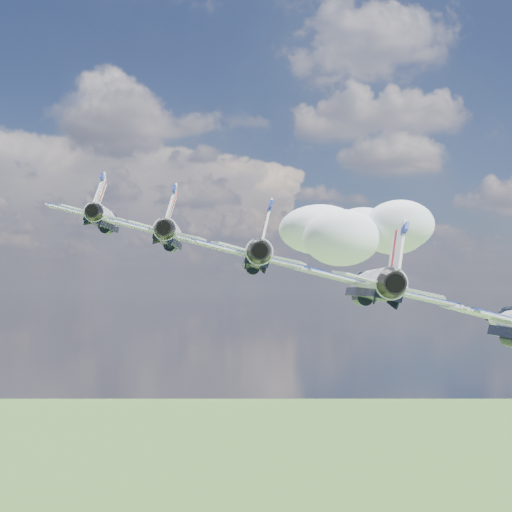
# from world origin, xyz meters

# --- Properties ---
(cloud_far) EXTENTS (54.71, 42.99, 21.49)m
(cloud_far) POSITION_xyz_m (59.84, 243.22, 180.12)
(cloud_far) COLOR white
(jet_0) EXTENTS (13.69, 18.17, 7.81)m
(jet_0) POSITION_xyz_m (2.02, 8.54, 161.45)
(jet_0) COLOR white
(jet_1) EXTENTS (13.69, 18.17, 7.81)m
(jet_1) POSITION_xyz_m (11.00, -0.60, 158.82)
(jet_1) COLOR white
(jet_2) EXTENTS (13.69, 18.17, 7.81)m
(jet_2) POSITION_xyz_m (19.98, -9.74, 156.20)
(jet_2) COLOR white
(jet_3) EXTENTS (13.69, 18.17, 7.81)m
(jet_3) POSITION_xyz_m (28.96, -18.88, 153.58)
(jet_3) COLOR white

